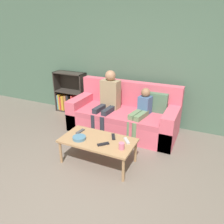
{
  "coord_description": "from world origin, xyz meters",
  "views": [
    {
      "loc": [
        1.35,
        -1.42,
        2.0
      ],
      "look_at": [
        -0.05,
        1.6,
        0.62
      ],
      "focal_mm": 35.0,
      "sensor_mm": 36.0,
      "label": 1
    }
  ],
  "objects": [
    {
      "name": "person_adult",
      "position": [
        -0.37,
        2.11,
        0.68
      ],
      "size": [
        0.37,
        0.64,
        1.18
      ],
      "rotation": [
        0.0,
        0.0,
        -0.08
      ],
      "color": "#282D38",
      "rests_on": "ground_plane"
    },
    {
      "name": "coffee_table",
      "position": [
        -0.03,
        1.05,
        0.35
      ],
      "size": [
        1.1,
        0.58,
        0.39
      ],
      "color": "#A87F56",
      "rests_on": "ground_plane"
    },
    {
      "name": "couch",
      "position": [
        -0.07,
        2.2,
        0.3
      ],
      "size": [
        2.04,
        0.89,
        0.93
      ],
      "color": "#DB5B70",
      "rests_on": "ground_plane"
    },
    {
      "name": "tv_remote_1",
      "position": [
        -0.39,
        1.14,
        0.4
      ],
      "size": [
        0.07,
        0.17,
        0.02
      ],
      "rotation": [
        0.0,
        0.0,
        -0.11
      ],
      "color": "#47474C",
      "rests_on": "coffee_table"
    },
    {
      "name": "tv_remote_3",
      "position": [
        0.11,
        0.95,
        0.4
      ],
      "size": [
        0.15,
        0.15,
        0.02
      ],
      "rotation": [
        0.0,
        0.0,
        -0.79
      ],
      "color": "black",
      "rests_on": "coffee_table"
    },
    {
      "name": "wall_back",
      "position": [
        0.0,
        2.79,
        1.3
      ],
      "size": [
        12.0,
        0.06,
        2.6
      ],
      "color": "#4C6B56",
      "rests_on": "ground_plane"
    },
    {
      "name": "cup_near",
      "position": [
        0.39,
        0.96,
        0.44
      ],
      "size": [
        0.08,
        0.08,
        0.09
      ],
      "color": "pink",
      "rests_on": "coffee_table"
    },
    {
      "name": "ground_plane",
      "position": [
        0.0,
        0.0,
        0.0
      ],
      "size": [
        22.0,
        22.0,
        0.0
      ],
      "primitive_type": "plane",
      "color": "#70665B"
    },
    {
      "name": "snack_bowl",
      "position": [
        -0.28,
        0.94,
        0.41
      ],
      "size": [
        0.2,
        0.2,
        0.05
      ],
      "color": "teal",
      "rests_on": "coffee_table"
    },
    {
      "name": "bookshelf",
      "position": [
        -1.6,
        2.63,
        0.34
      ],
      "size": [
        0.75,
        0.28,
        0.94
      ],
      "color": "#332D28",
      "rests_on": "ground_plane"
    },
    {
      "name": "tv_remote_0",
      "position": [
        0.15,
        1.21,
        0.4
      ],
      "size": [
        0.12,
        0.17,
        0.02
      ],
      "rotation": [
        0.0,
        0.0,
        0.49
      ],
      "color": "black",
      "rests_on": "coffee_table"
    },
    {
      "name": "tv_remote_2",
      "position": [
        0.38,
        1.18,
        0.4
      ],
      "size": [
        0.14,
        0.16,
        0.02
      ],
      "rotation": [
        0.0,
        0.0,
        0.66
      ],
      "color": "#B7B7BC",
      "rests_on": "coffee_table"
    },
    {
      "name": "person_child",
      "position": [
        0.3,
        2.05,
        0.52
      ],
      "size": [
        0.31,
        0.64,
        0.92
      ],
      "rotation": [
        0.0,
        0.0,
        -0.17
      ],
      "color": "#66845B",
      "rests_on": "ground_plane"
    }
  ]
}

